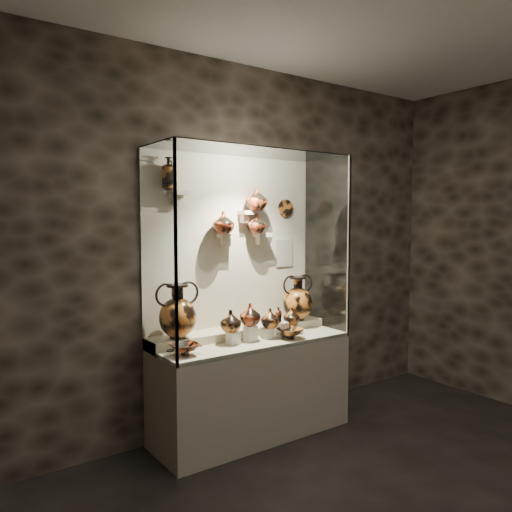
{
  "coord_description": "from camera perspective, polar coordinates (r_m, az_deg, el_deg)",
  "views": [
    {
      "loc": [
        -2.37,
        -1.22,
        1.84
      ],
      "look_at": [
        0.05,
        2.19,
        1.53
      ],
      "focal_mm": 35.0,
      "sensor_mm": 36.0,
      "label": 1
    }
  ],
  "objects": [
    {
      "name": "plinth",
      "position": [
        4.39,
        -0.48,
        -14.94
      ],
      "size": [
        1.7,
        0.6,
        0.8
      ],
      "primitive_type": "cube",
      "color": "beige",
      "rests_on": "floor"
    },
    {
      "name": "wall_plate",
      "position": [
        4.73,
        3.37,
        5.47
      ],
      "size": [
        0.17,
        0.02,
        0.17
      ],
      "primitive_type": "cylinder",
      "rotation": [
        1.57,
        0.0,
        0.0
      ],
      "color": "#A55820",
      "rests_on": "back_panel"
    },
    {
      "name": "bracket_ca",
      "position": [
        4.29,
        -3.42,
        2.34
      ],
      "size": [
        0.14,
        0.12,
        0.04
      ],
      "primitive_type": "cube",
      "color": "beige",
      "rests_on": "back_panel"
    },
    {
      "name": "glass_right",
      "position": [
        4.69,
        8.03,
        1.24
      ],
      "size": [
        0.01,
        0.6,
        1.6
      ],
      "primitive_type": "cube",
      "color": "white",
      "rests_on": "plinth"
    },
    {
      "name": "rear_tier",
      "position": [
        4.4,
        -1.8,
        -8.78
      ],
      "size": [
        1.7,
        0.25,
        0.1
      ],
      "primitive_type": "cube",
      "color": "beige",
      "rests_on": "plinth"
    },
    {
      "name": "bracket_ul",
      "position": [
        4.08,
        -8.85,
        7.11
      ],
      "size": [
        0.14,
        0.12,
        0.04
      ],
      "primitive_type": "cube",
      "color": "beige",
      "rests_on": "back_panel"
    },
    {
      "name": "amphora_left",
      "position": [
        3.99,
        -8.93,
        -6.25
      ],
      "size": [
        0.35,
        0.35,
        0.44
      ],
      "primitive_type": null,
      "rotation": [
        0.0,
        0.0,
        -0.0
      ],
      "color": "#AC6221",
      "rests_on": "rear_tier"
    },
    {
      "name": "bracket_cc",
      "position": [
        4.51,
        0.69,
        2.43
      ],
      "size": [
        0.14,
        0.12,
        0.04
      ],
      "primitive_type": "cube",
      "color": "beige",
      "rests_on": "back_panel"
    },
    {
      "name": "jug_a",
      "position": [
        4.06,
        -2.94,
        -7.43
      ],
      "size": [
        0.22,
        0.22,
        0.18
      ],
      "primitive_type": "imported",
      "rotation": [
        0.0,
        0.0,
        -0.37
      ],
      "color": "#AC6221",
      "rests_on": "pedestal_a"
    },
    {
      "name": "kylix_right",
      "position": [
        4.28,
        3.9,
        -8.7
      ],
      "size": [
        0.34,
        0.32,
        0.11
      ],
      "primitive_type": null,
      "rotation": [
        0.0,
        0.0,
        -0.42
      ],
      "color": "#AC6221",
      "rests_on": "front_tier"
    },
    {
      "name": "jug_b",
      "position": [
        4.16,
        -0.7,
        -6.7
      ],
      "size": [
        0.18,
        0.18,
        0.18
      ],
      "primitive_type": "imported",
      "rotation": [
        0.0,
        0.0,
        0.04
      ],
      "color": "#A53D1D",
      "rests_on": "pedestal_b"
    },
    {
      "name": "front_tier",
      "position": [
        4.27,
        -0.48,
        -9.67
      ],
      "size": [
        1.68,
        0.58,
        0.03
      ],
      "primitive_type": "cube",
      "color": "beige",
      "rests_on": "plinth"
    },
    {
      "name": "pedestal_a",
      "position": [
        4.1,
        -2.64,
        -9.34
      ],
      "size": [
        0.09,
        0.09,
        0.1
      ],
      "primitive_type": "cube",
      "color": "beige",
      "rests_on": "front_tier"
    },
    {
      "name": "jug_c",
      "position": [
        4.26,
        1.59,
        -7.12
      ],
      "size": [
        0.21,
        0.21,
        0.17
      ],
      "primitive_type": "imported",
      "rotation": [
        0.0,
        0.0,
        0.39
      ],
      "color": "#AC6221",
      "rests_on": "pedestal_c"
    },
    {
      "name": "lekythos_tall",
      "position": [
        4.05,
        -9.88,
        9.49
      ],
      "size": [
        0.15,
        0.15,
        0.3
      ],
      "primitive_type": null,
      "rotation": [
        0.0,
        0.0,
        -0.28
      ],
      "color": "#AC6221",
      "rests_on": "bracket_ul"
    },
    {
      "name": "pedestal_b",
      "position": [
        4.19,
        -0.65,
        -8.84
      ],
      "size": [
        0.09,
        0.09,
        0.13
      ],
      "primitive_type": "cube",
      "color": "beige",
      "rests_on": "front_tier"
    },
    {
      "name": "kylix_left",
      "position": [
        3.8,
        -8.15,
        -10.39
      ],
      "size": [
        0.28,
        0.24,
        0.11
      ],
      "primitive_type": null,
      "rotation": [
        0.0,
        0.0,
        0.03
      ],
      "color": "#A53D1D",
      "rests_on": "front_tier"
    },
    {
      "name": "info_placard",
      "position": [
        4.74,
        3.24,
        0.34
      ],
      "size": [
        0.19,
        0.01,
        0.26
      ],
      "primitive_type": "cube",
      "color": "beige",
      "rests_on": "back_panel"
    },
    {
      "name": "amphora_right",
      "position": [
        4.67,
        4.78,
        -4.83
      ],
      "size": [
        0.36,
        0.36,
        0.41
      ],
      "primitive_type": null,
      "rotation": [
        0.0,
        0.0,
        -0.11
      ],
      "color": "#AC6221",
      "rests_on": "rear_tier"
    },
    {
      "name": "back_panel",
      "position": [
        4.42,
        -2.82,
        1.09
      ],
      "size": [
        1.7,
        0.03,
        1.6
      ],
      "primitive_type": "cube",
      "color": "beige",
      "rests_on": "plinth"
    },
    {
      "name": "ovoid_vase_a",
      "position": [
        4.23,
        -3.76,
        3.84
      ],
      "size": [
        0.23,
        0.23,
        0.19
      ],
      "primitive_type": "imported",
      "rotation": [
        0.0,
        0.0,
        -0.32
      ],
      "color": "#A53D1D",
      "rests_on": "bracket_ca"
    },
    {
      "name": "bracket_cb",
      "position": [
        4.4,
        -1.21,
        4.99
      ],
      "size": [
        0.1,
        0.12,
        0.04
      ],
      "primitive_type": "cube",
      "color": "beige",
      "rests_on": "back_panel"
    },
    {
      "name": "pedestal_e",
      "position": [
        4.47,
        4.36,
        -8.34
      ],
      "size": [
        0.09,
        0.09,
        0.08
      ],
      "primitive_type": "cube",
      "color": "beige",
      "rests_on": "front_tier"
    },
    {
      "name": "glass_front",
      "position": [
        3.92,
        1.99,
        0.7
      ],
      "size": [
        1.7,
        0.01,
        1.6
      ],
      "primitive_type": "cube",
      "color": "white",
      "rests_on": "plinth"
    },
    {
      "name": "jug_e",
      "position": [
        4.44,
        4.07,
        -6.88
      ],
      "size": [
        0.18,
        0.18,
        0.15
      ],
      "primitive_type": "imported",
      "rotation": [
        0.0,
        0.0,
        0.27
      ],
      "color": "#AC6221",
      "rests_on": "pedestal_e"
    },
    {
      "name": "frame_post_left",
      "position": [
        3.48,
        -9.15,
        0.2
      ],
      "size": [
        0.02,
        0.02,
        1.6
      ],
      "primitive_type": "cube",
      "color": "gray",
      "rests_on": "plinth"
    },
    {
      "name": "ovoid_vase_b",
      "position": [
        4.41,
        0.02,
        6.54
      ],
      "size": [
        0.23,
        0.23,
        0.2
      ],
      "primitive_type": "imported",
      "rotation": [
        0.0,
        0.0,
        -0.22
      ],
      "color": "#A53D1D",
      "rests_on": "bracket_cb"
    },
    {
      "name": "lekythos_small",
      "position": [
        4.33,
        2.55,
        -6.63
      ],
      "size": [
        0.08,
        0.08,
        0.15
      ],
      "primitive_type": null,
      "rotation": [
        0.0,
        0.0,
        -0.31
      ],
      "color": "#A53D1D",
      "rests_on": "pedestal_d"
    },
    {
      "name": "ovoid_vase_c",
      "position": [
        4.43,
        0.03,
        3.75
      ],
      "size": [
        0.19,
        0.19,
        0.17
      ],
      "primitive_type": "imported",
      "rotation": [
        0.0,
        0.0,
        -0.17
      ],
      "color": "#A53D1D",
      "rests_on": "bracket_cc"
    },
    {
      "name": "wall_back",
      "position": [
        4.42,
        -2.86,
        1.09
      ],
      "size": [
        5.0,
        0.02,
        3.2
      ],
      "primitive_type": "cube",
      "color": "black",
      "rests_on": "ground"
    },
    {
      "name": "pedestal_c",
      "position": [
        4.29,
        1.24,
        -8.8
      ],
      "size": [
        0.09,
        0.09,
        0.09
      ],
      "primitive_type": "cube",
      "color": "beige",
      "rests_on": "front_tier"
    },
    {
      "name": "glass_left",
      "position": [
        3.74,
        -11.2,
        0.45
      ],
      "size": [
        0.01,
        0.6,
        1.6
      ],
      "primitive_type": "cube",
      "color": "white",
      "rests_on": "plinth"
    },
    {
      "name": "glass_top",
      "position": [
        4.18,
        -0.49,
        11.85
      ],
      "size": [
        1.7,
        0.6,
        0.01
      ],
      "primitive_type": "cube",
      "color": "white",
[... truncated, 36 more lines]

